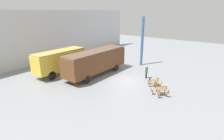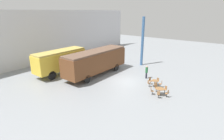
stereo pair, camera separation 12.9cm
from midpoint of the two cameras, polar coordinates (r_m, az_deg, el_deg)
name	(u,v)px [view 1 (the left image)]	position (r m, az deg, el deg)	size (l,w,h in m)	color
ground_plane	(123,81)	(23.26, 3.38, -3.56)	(80.00, 80.00, 0.00)	gray
backdrop_wall	(49,37)	(33.44, -20.11, 10.17)	(44.00, 0.15, 9.00)	silver
passenger_coach_vintage	(60,60)	(26.40, -16.76, 3.16)	(7.72, 2.45, 3.46)	gold
passenger_coach_wooden	(96,61)	(25.06, -5.39, 3.08)	(10.48, 2.80, 3.54)	brown
cafe_table_near	(155,82)	(22.02, 13.58, -3.74)	(0.79, 0.79, 0.77)	black
cafe_table_mid	(160,90)	(19.91, 15.22, -6.17)	(0.99, 0.99, 0.78)	black
cafe_chair_0	(157,81)	(22.69, 14.48, -3.35)	(0.36, 0.36, 0.87)	black
cafe_chair_1	(150,80)	(22.56, 12.21, -3.31)	(0.38, 0.39, 0.87)	black
cafe_chair_2	(149,83)	(21.73, 11.74, -4.14)	(0.41, 0.40, 0.87)	black
cafe_chair_3	(156,85)	(21.35, 13.85, -4.72)	(0.40, 0.39, 0.87)	black
cafe_chair_4	(161,83)	(21.96, 15.54, -4.20)	(0.36, 0.38, 0.87)	black
cafe_chair_5	(156,87)	(20.66, 14.07, -5.55)	(0.40, 0.41, 0.87)	black
cafe_chair_6	(152,90)	(19.82, 12.70, -6.50)	(0.39, 0.40, 0.87)	black
cafe_chair_7	(159,94)	(19.18, 14.81, -7.56)	(0.38, 0.36, 0.87)	black
cafe_chair_8	(167,93)	(19.65, 17.47, -7.15)	(0.36, 0.36, 0.87)	black
cafe_chair_9	(165,89)	(20.56, 16.89, -5.93)	(0.39, 0.38, 0.87)	black
visitor_person	(146,71)	(24.24, 11.03, -0.46)	(0.34, 0.34, 1.81)	#262633
support_pillar	(142,42)	(29.65, 9.70, 9.10)	(0.44, 0.44, 8.00)	#386093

